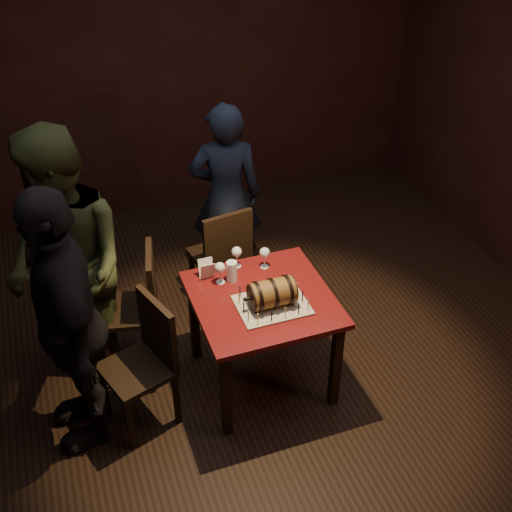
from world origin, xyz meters
name	(u,v)px	position (x,y,z in m)	size (l,w,h in m)	color
room_shell	(256,201)	(0.00, 0.00, 1.40)	(5.04, 5.04, 2.80)	black
pub_table	(262,310)	(0.00, -0.13, 0.64)	(0.90, 0.90, 0.75)	#4C0C0F
cake_board	(272,305)	(0.02, -0.24, 0.76)	(0.45, 0.35, 0.01)	#ADA18B
barrel_cake	(272,293)	(0.02, -0.24, 0.85)	(0.34, 0.20, 0.20)	brown
birthday_candles	(272,299)	(0.02, -0.24, 0.80)	(0.40, 0.30, 0.09)	#ECD98D
wine_glass_left	(220,268)	(-0.22, 0.11, 0.87)	(0.07, 0.07, 0.16)	silver
wine_glass_mid	(237,253)	(-0.05, 0.24, 0.87)	(0.07, 0.07, 0.16)	silver
wine_glass_right	(265,253)	(0.12, 0.17, 0.87)	(0.07, 0.07, 0.16)	silver
pint_of_ale	(232,272)	(-0.14, 0.10, 0.82)	(0.07, 0.07, 0.15)	silver
menu_card	(207,270)	(-0.28, 0.19, 0.81)	(0.10, 0.05, 0.13)	white
chair_back	(223,253)	(-0.01, 0.73, 0.52)	(0.46, 0.46, 0.93)	black
chair_left_rear	(140,302)	(-0.74, 0.37, 0.52)	(0.47, 0.47, 0.93)	black
chair_left_front	(147,356)	(-0.81, -0.18, 0.52)	(0.51, 0.51, 0.93)	black
person_back	(226,196)	(0.14, 1.12, 0.79)	(0.58, 0.38, 1.59)	#181E31
person_left_rear	(68,267)	(-1.16, 0.36, 0.94)	(0.92, 0.71, 1.89)	#3C4221
person_left_front	(68,322)	(-1.23, -0.14, 0.91)	(1.06, 0.44, 1.81)	black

